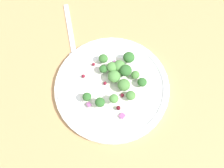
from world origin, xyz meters
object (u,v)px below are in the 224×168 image
Objects in this scene: fork at (71,37)px; plate at (112,87)px; broccoli_floret_2 at (142,82)px; broccoli_floret_0 at (131,96)px; broccoli_floret_1 at (114,99)px.

plate is at bearing 46.24° from fork.
broccoli_floret_0 is at bearing -29.43° from broccoli_floret_2.
fork is (-10.43, -19.27, -2.46)cm from broccoli_floret_2.
broccoli_floret_0 is 3.90cm from broccoli_floret_1.
broccoli_floret_1 is at bearing 41.00° from fork.
broccoli_floret_0 is at bearing 113.87° from broccoli_floret_1.
broccoli_floret_2 is 0.12× the size of fork.
broccoli_floret_2 reaches higher than fork.
broccoli_floret_2 is at bearing 150.57° from broccoli_floret_0.
broccoli_floret_1 is 0.12× the size of fork.
broccoli_floret_0 is 22.39cm from fork.
broccoli_floret_2 is 22.05cm from fork.
broccoli_floret_1 is at bearing -46.92° from broccoli_floret_2.
plate is 4.48cm from broccoli_floret_1.
fork is at bearing -139.00° from broccoli_floret_1.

